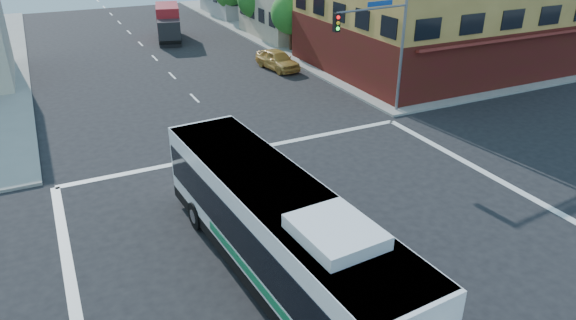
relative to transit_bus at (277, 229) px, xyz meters
name	(u,v)px	position (x,y,z in m)	size (l,w,h in m)	color
ground	(338,242)	(2.95, 0.80, -1.92)	(120.00, 120.00, 0.00)	black
sidewalk_ne	(437,17)	(37.95, 35.80, -1.85)	(50.00, 50.00, 0.15)	gray
signal_mast_ne	(381,36)	(12.03, 11.42, 3.06)	(7.91, 1.13, 8.07)	slate
street_tree_a	(292,11)	(14.85, 28.72, 1.67)	(3.60, 3.60, 5.53)	#361F13
transit_bus	(277,229)	(0.00, 0.00, 0.00)	(3.76, 13.45, 3.93)	black
box_truck	(168,24)	(5.99, 38.39, -0.36)	(3.60, 7.46, 3.23)	#222327
parked_car	(278,60)	(11.12, 23.85, -1.14)	(1.85, 4.60, 1.57)	gold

